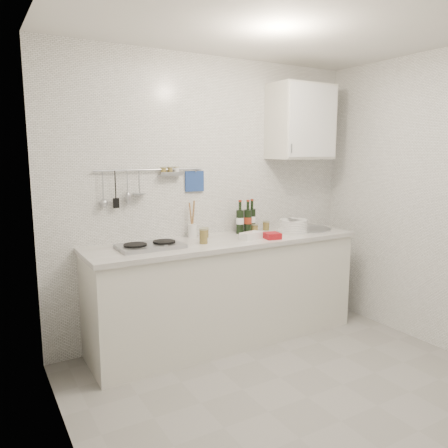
% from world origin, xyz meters
% --- Properties ---
extents(floor, '(3.00, 3.00, 0.00)m').
position_xyz_m(floor, '(0.00, 0.00, 0.00)').
color(floor, gray).
rests_on(floor, ground).
extents(ceiling, '(3.00, 3.00, 0.00)m').
position_xyz_m(ceiling, '(0.00, 0.00, 2.50)').
color(ceiling, silver).
rests_on(ceiling, back_wall).
extents(back_wall, '(3.00, 0.02, 2.50)m').
position_xyz_m(back_wall, '(0.00, 1.40, 1.25)').
color(back_wall, silver).
rests_on(back_wall, floor).
extents(wall_left, '(0.02, 2.80, 2.50)m').
position_xyz_m(wall_left, '(-1.50, 0.00, 1.25)').
color(wall_left, silver).
rests_on(wall_left, floor).
extents(counter, '(2.44, 0.64, 0.96)m').
position_xyz_m(counter, '(0.01, 1.10, 0.43)').
color(counter, silver).
rests_on(counter, floor).
extents(wall_rail, '(0.98, 0.09, 0.34)m').
position_xyz_m(wall_rail, '(-0.60, 1.37, 1.43)').
color(wall_rail, '#93969B').
rests_on(wall_rail, back_wall).
extents(wall_cabinet, '(0.60, 0.38, 0.70)m').
position_xyz_m(wall_cabinet, '(0.90, 1.22, 1.95)').
color(wall_cabinet, silver).
rests_on(wall_cabinet, back_wall).
extents(plate_stack_hob, '(0.28, 0.28, 0.02)m').
position_xyz_m(plate_stack_hob, '(-0.70, 1.16, 0.93)').
color(plate_stack_hob, '#5064B7').
rests_on(plate_stack_hob, counter).
extents(plate_stack_sink, '(0.33, 0.31, 0.12)m').
position_xyz_m(plate_stack_sink, '(0.72, 1.09, 0.97)').
color(plate_stack_sink, white).
rests_on(plate_stack_sink, counter).
extents(wine_bottles, '(0.22, 0.11, 0.31)m').
position_xyz_m(wine_bottles, '(0.31, 1.26, 1.07)').
color(wine_bottles, black).
rests_on(wine_bottles, counter).
extents(butter_dish, '(0.22, 0.14, 0.06)m').
position_xyz_m(butter_dish, '(0.19, 1.00, 0.95)').
color(butter_dish, white).
rests_on(butter_dish, counter).
extents(strawberry_punnet, '(0.15, 0.15, 0.05)m').
position_xyz_m(strawberry_punnet, '(0.35, 0.91, 0.95)').
color(strawberry_punnet, red).
rests_on(strawberry_punnet, counter).
extents(utensil_crock, '(0.08, 0.08, 0.33)m').
position_xyz_m(utensil_crock, '(-0.22, 1.32, 1.00)').
color(utensil_crock, white).
rests_on(utensil_crock, counter).
extents(jar_a, '(0.06, 0.06, 0.09)m').
position_xyz_m(jar_a, '(-0.12, 1.26, 0.97)').
color(jar_a, brown).
rests_on(jar_a, counter).
extents(jar_b, '(0.07, 0.07, 0.09)m').
position_xyz_m(jar_b, '(0.56, 1.29, 0.96)').
color(jar_b, brown).
rests_on(jar_b, counter).
extents(jar_c, '(0.07, 0.07, 0.08)m').
position_xyz_m(jar_c, '(0.39, 1.24, 0.96)').
color(jar_c, brown).
rests_on(jar_c, counter).
extents(jar_d, '(0.07, 0.07, 0.12)m').
position_xyz_m(jar_d, '(-0.26, 1.04, 0.98)').
color(jar_d, brown).
rests_on(jar_d, counter).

